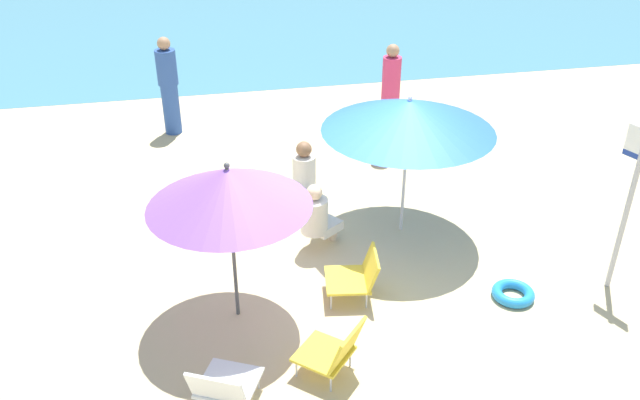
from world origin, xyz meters
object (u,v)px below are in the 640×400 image
Objects in this scene: umbrella_purple at (228,188)px; warning_sign at (633,188)px; person_a at (303,174)px; beach_chair_c at (334,350)px; person_d at (317,216)px; person_c at (169,86)px; person_b at (390,99)px; swim_ring at (513,293)px; beach_chair_b at (224,385)px; beach_chair_a at (357,275)px; umbrella_blue at (409,115)px.

umbrella_purple is 0.92× the size of warning_sign.
beach_chair_c is at bearing 20.09° from person_a.
person_d is (-0.05, -1.22, 0.04)m from person_a.
person_b is at bearing -58.90° from person_c.
person_c is 6.65m from swim_ring.
person_a is 3.29m from swim_ring.
umbrella_purple is 1.87m from beach_chair_c.
beach_chair_a is at bearing -22.87° from beach_chair_b.
person_b is (3.03, 4.97, 0.62)m from beach_chair_b.
beach_chair_a is at bearing -72.11° from beach_chair_c.
warning_sign is at bearing -39.90° from umbrella_blue.
swim_ring is at bearing 61.50° from person_a.
beach_chair_c is at bearing -120.88° from umbrella_blue.
umbrella_blue is 1.91m from person_a.
person_a is 3.36m from person_c.
beach_chair_b is (-1.58, -1.37, -0.00)m from beach_chair_a.
umbrella_purple is 2.42× the size of beach_chair_b.
umbrella_purple is at bearing -1.00° from person_a.
person_a is 4.17m from warning_sign.
umbrella_purple is 3.85× the size of swim_ring.
person_c is (-0.38, 6.47, 0.55)m from beach_chair_b.
person_b is 0.89× the size of warning_sign.
beach_chair_c is (-1.45, -2.43, -1.30)m from umbrella_blue.
warning_sign is at bearing -51.51° from beach_chair_b.
beach_chair_a is at bearing -104.34° from person_b.
umbrella_blue is 1.15× the size of umbrella_purple.
umbrella_purple reaches higher than beach_chair_c.
beach_chair_b is at bearing -154.32° from person_d.
umbrella_blue is 2.06m from beach_chair_a.
person_d is at bearing 23.23° from person_a.
umbrella_blue reaches higher than beach_chair_b.
warning_sign reaches higher than umbrella_blue.
warning_sign is (4.49, 0.98, 1.00)m from beach_chair_b.
swim_ring is at bearing -6.37° from umbrella_purple.
person_c is (-1.77, 2.83, 0.40)m from person_a.
person_d is 0.46× the size of warning_sign.
person_a is at bearing 63.43° from umbrella_purple.
beach_chair_c is 2.39m from swim_ring.
umbrella_purple is 2.87× the size of beach_chair_a.
person_a is at bearing -53.60° from beach_chair_c.
beach_chair_c is 3.45m from person_a.
person_b is at bearing -5.20° from beach_chair_b.
umbrella_blue is 1.27× the size of person_c.
beach_chair_a is 5.49m from person_c.
person_a is at bearing 5.20° from beach_chair_b.
beach_chair_b is 0.43× the size of person_b.
person_d is (-0.24, 1.05, 0.18)m from beach_chair_a.
beach_chair_b is at bearing -100.20° from umbrella_purple.
beach_chair_b is 0.85× the size of person_a.
person_a is at bearing -93.17° from person_c.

